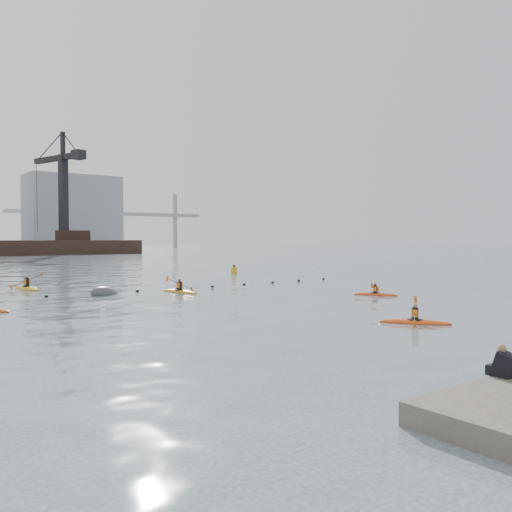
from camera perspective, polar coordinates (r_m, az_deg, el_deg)
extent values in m
plane|color=#3C4D57|center=(21.89, 18.24, -8.03)|extent=(400.00, 400.00, 0.00)
cube|color=black|center=(14.14, 24.80, -10.41)|extent=(0.38, 0.60, 0.67)
cube|color=black|center=(14.28, 24.00, -10.94)|extent=(0.34, 0.40, 0.24)
sphere|color=#8C6651|center=(14.12, 24.46, -8.86)|extent=(0.21, 0.21, 0.21)
sphere|color=black|center=(36.58, -21.20, -4.01)|extent=(0.24, 0.24, 0.24)
sphere|color=black|center=(37.36, -16.70, -3.84)|extent=(0.24, 0.24, 0.24)
sphere|color=black|center=(38.33, -12.38, -3.65)|extent=(0.24, 0.24, 0.24)
sphere|color=black|center=(39.53, -8.33, -3.46)|extent=(0.24, 0.24, 0.24)
sphere|color=black|center=(41.01, -4.62, -3.25)|extent=(0.24, 0.24, 0.24)
sphere|color=black|center=(42.74, -1.26, -3.03)|extent=(0.24, 0.24, 0.24)
sphere|color=black|center=(44.67, 1.76, -2.81)|extent=(0.24, 0.24, 0.24)
sphere|color=black|center=(46.71, 4.52, -2.61)|extent=(0.24, 0.24, 0.24)
sphere|color=black|center=(48.79, 7.11, -2.42)|extent=(0.24, 0.24, 0.24)
cube|color=black|center=(128.64, -18.72, 2.08)|extent=(7.00, 3.00, 2.20)
cube|color=black|center=(128.34, -19.61, 5.83)|extent=(1.96, 1.96, 19.00)
cube|color=black|center=(131.40, -20.26, 9.63)|extent=(5.56, 16.73, 1.20)
cube|color=black|center=(124.30, -18.18, 10.10)|extent=(2.80, 3.08, 2.00)
cube|color=black|center=(129.72, -19.67, 11.12)|extent=(0.98, 0.98, 5.00)
cube|color=gray|center=(170.85, -18.73, 4.32)|extent=(26.00, 14.00, 22.00)
cube|color=gray|center=(196.48, -14.97, 4.33)|extent=(70.00, 2.00, 1.20)
cylinder|color=gray|center=(188.60, -22.05, 3.75)|extent=(1.60, 1.60, 20.00)
cylinder|color=gray|center=(206.97, -8.51, 3.70)|extent=(1.60, 1.60, 20.00)
ellipsoid|color=#DF4715|center=(24.83, 16.38, -6.74)|extent=(2.31, 2.88, 0.31)
cylinder|color=black|center=(24.81, 16.39, -6.45)|extent=(0.81, 0.81, 0.06)
cylinder|color=black|center=(24.77, 16.39, -5.83)|extent=(0.29, 0.29, 0.50)
cube|color=orange|center=(24.77, 16.39, -5.78)|extent=(0.41, 0.38, 0.33)
sphere|color=#8C6651|center=(24.73, 16.40, -5.05)|extent=(0.20, 0.20, 0.20)
cylinder|color=black|center=(24.76, 16.40, -5.61)|extent=(1.61, 1.17, 0.90)
cube|color=#D85914|center=(23.84, 16.33, -6.88)|extent=(0.22, 0.21, 0.32)
cube|color=#D85914|center=(25.69, 16.45, -4.43)|extent=(0.22, 0.21, 0.32)
ellipsoid|color=#C78C17|center=(37.30, -8.04, -3.76)|extent=(1.41, 3.49, 0.34)
cylinder|color=black|center=(37.29, -8.04, -3.55)|extent=(0.77, 0.77, 0.06)
cylinder|color=black|center=(37.26, -8.04, -3.09)|extent=(0.32, 0.32, 0.56)
cube|color=orange|center=(37.26, -8.04, -3.06)|extent=(0.43, 0.31, 0.36)
sphere|color=#8C6651|center=(37.23, -8.04, -2.52)|extent=(0.22, 0.22, 0.22)
cylinder|color=black|center=(37.25, -8.04, -2.93)|extent=(2.15, 0.51, 0.92)
cube|color=#D85914|center=(36.51, -9.34, -2.39)|extent=(0.21, 0.19, 0.36)
cube|color=#D85914|center=(38.01, -6.80, -3.44)|extent=(0.21, 0.19, 0.36)
ellipsoid|color=#C24212|center=(36.08, 12.42, -3.99)|extent=(1.92, 2.83, 0.29)
cylinder|color=black|center=(36.07, 12.43, -3.81)|extent=(0.74, 0.74, 0.05)
cylinder|color=black|center=(36.05, 12.43, -3.40)|extent=(0.27, 0.27, 0.47)
cube|color=orange|center=(36.05, 12.43, -3.38)|extent=(0.38, 0.33, 0.31)
sphere|color=#8C6651|center=(36.02, 12.43, -2.90)|extent=(0.19, 0.19, 0.19)
cylinder|color=black|center=(36.04, 12.43, -3.26)|extent=(1.73, 0.98, 0.47)
cube|color=#D85914|center=(36.96, 12.73, -3.45)|extent=(0.16, 0.17, 0.31)
cube|color=#D85914|center=(35.12, 12.12, -3.06)|extent=(0.16, 0.17, 0.31)
ellipsoid|color=gold|center=(42.68, -22.96, -3.17)|extent=(1.37, 3.73, 0.37)
cylinder|color=black|center=(42.66, -22.96, -2.97)|extent=(0.80, 0.80, 0.07)
cylinder|color=black|center=(42.64, -22.97, -2.55)|extent=(0.34, 0.34, 0.59)
cube|color=orange|center=(42.64, -22.97, -2.52)|extent=(0.45, 0.32, 0.39)
sphere|color=#8C6651|center=(42.61, -22.98, -2.01)|extent=(0.24, 0.24, 0.24)
cylinder|color=black|center=(42.63, -22.97, -2.39)|extent=(2.36, 0.46, 0.86)
cube|color=#D85914|center=(42.20, -24.41, -2.98)|extent=(0.21, 0.19, 0.39)
cube|color=#D85914|center=(43.09, -21.56, -1.82)|extent=(0.21, 0.19, 0.39)
ellipsoid|color=#404345|center=(37.01, -15.64, -3.93)|extent=(2.57, 1.93, 1.47)
cylinder|color=#CB9314|center=(56.26, -2.33, -1.58)|extent=(0.62, 0.62, 0.80)
cone|color=black|center=(56.22, -2.33, -0.99)|extent=(0.39, 0.39, 0.31)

